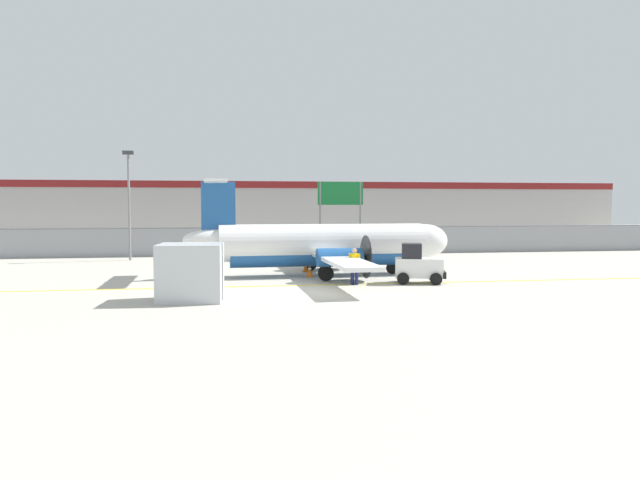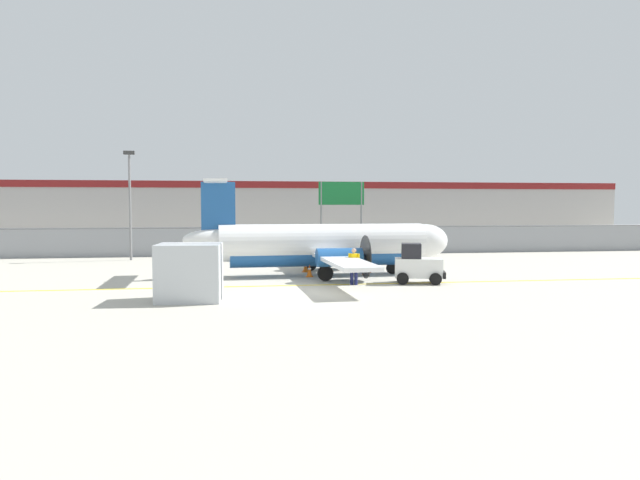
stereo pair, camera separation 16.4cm
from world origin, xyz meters
TOP-DOWN VIEW (x-y plane):
  - ground_plane at (0.00, 2.00)m, footprint 140.00×140.00m
  - perimeter_fence at (0.00, 18.00)m, footprint 98.00×0.10m
  - parking_lot_strip at (0.00, 29.50)m, footprint 98.00×17.00m
  - background_building at (0.00, 47.99)m, footprint 91.00×8.10m
  - commuter_airplane at (1.53, 5.53)m, footprint 14.08×16.05m
  - baggage_tug at (5.25, 1.94)m, footprint 2.54×1.87m
  - ground_crew_worker at (2.17, 1.83)m, footprint 0.53×0.46m
  - cargo_container at (-4.99, -1.53)m, footprint 2.52×2.15m
  - traffic_cone_near_left at (3.90, 6.47)m, footprint 0.36×0.36m
  - traffic_cone_near_right at (0.51, 5.04)m, footprint 0.36×0.36m
  - traffic_cone_far_left at (0.56, 7.13)m, footprint 0.36×0.36m
  - traffic_cone_far_right at (3.72, 8.16)m, footprint 0.36×0.36m
  - parked_car_0 at (-14.10, 27.50)m, footprint 4.26×2.13m
  - parked_car_1 at (-7.07, 23.72)m, footprint 4.27×2.14m
  - parked_car_2 at (-0.94, 25.74)m, footprint 4.24×2.09m
  - parked_car_3 at (7.47, 25.60)m, footprint 4.34×2.31m
  - parked_car_4 at (12.64, 32.40)m, footprint 4.31×2.24m
  - apron_light_pole at (-10.19, 15.60)m, footprint 0.70×0.30m
  - highway_sign at (4.95, 20.05)m, footprint 3.60×0.14m

SIDE VIEW (x-z plane):
  - ground_plane at x=0.00m, z-range 0.00..0.01m
  - parking_lot_strip at x=0.00m, z-range 0.00..0.12m
  - traffic_cone_near_left at x=3.90m, z-range -0.01..0.63m
  - traffic_cone_near_right at x=0.51m, z-range -0.01..0.63m
  - traffic_cone_far_left at x=0.56m, z-range -0.01..0.63m
  - traffic_cone_far_right at x=3.72m, z-range -0.01..0.63m
  - baggage_tug at x=5.25m, z-range -0.08..1.80m
  - parked_car_0 at x=-14.10m, z-range 0.10..1.68m
  - parked_car_1 at x=-7.07m, z-range 0.10..1.68m
  - parked_car_2 at x=-0.94m, z-range 0.10..1.68m
  - parked_car_3 at x=7.47m, z-range 0.10..1.68m
  - parked_car_4 at x=12.64m, z-range 0.10..1.68m
  - ground_crew_worker at x=2.17m, z-range 0.10..1.80m
  - cargo_container at x=-4.99m, z-range 0.00..2.20m
  - perimeter_fence at x=0.00m, z-range 0.07..2.17m
  - commuter_airplane at x=1.53m, z-range -0.86..4.06m
  - background_building at x=0.00m, z-range 0.01..6.51m
  - highway_sign at x=4.95m, z-range 1.39..6.89m
  - apron_light_pole at x=-10.19m, z-range 0.67..7.94m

